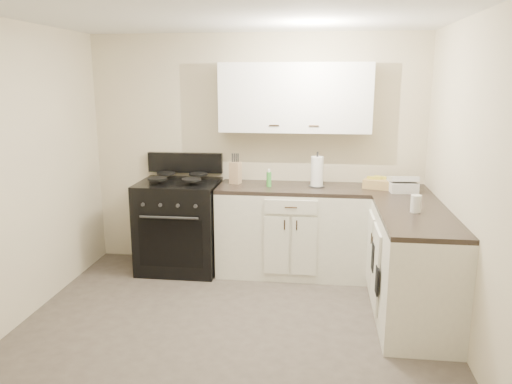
# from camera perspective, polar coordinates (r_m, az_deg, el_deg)

# --- Properties ---
(floor) EXTENTS (3.60, 3.60, 0.00)m
(floor) POSITION_cam_1_polar(r_m,az_deg,el_deg) (4.15, -3.25, -16.53)
(floor) COLOR #473F38
(floor) RESTS_ON ground
(ceiling) EXTENTS (3.60, 3.60, 0.00)m
(ceiling) POSITION_cam_1_polar(r_m,az_deg,el_deg) (3.64, -3.78, 20.20)
(ceiling) COLOR white
(ceiling) RESTS_ON wall_back
(wall_back) EXTENTS (3.60, 0.00, 3.60)m
(wall_back) POSITION_cam_1_polar(r_m,az_deg,el_deg) (5.45, -0.03, 4.60)
(wall_back) COLOR beige
(wall_back) RESTS_ON ground
(wall_right) EXTENTS (0.00, 3.60, 3.60)m
(wall_right) POSITION_cam_1_polar(r_m,az_deg,el_deg) (3.81, 24.20, -0.16)
(wall_right) COLOR beige
(wall_right) RESTS_ON ground
(wall_left) EXTENTS (0.00, 3.60, 3.60)m
(wall_left) POSITION_cam_1_polar(r_m,az_deg,el_deg) (4.40, -27.24, 1.16)
(wall_left) COLOR beige
(wall_left) RESTS_ON ground
(wall_front) EXTENTS (3.60, 0.00, 3.60)m
(wall_front) POSITION_cam_1_polar(r_m,az_deg,el_deg) (2.03, -12.93, -10.17)
(wall_front) COLOR beige
(wall_front) RESTS_ON ground
(base_cabinets_back) EXTENTS (1.55, 0.60, 0.90)m
(base_cabinets_back) POSITION_cam_1_polar(r_m,az_deg,el_deg) (5.30, 4.15, -4.56)
(base_cabinets_back) COLOR beige
(base_cabinets_back) RESTS_ON floor
(base_cabinets_right) EXTENTS (0.60, 1.90, 0.90)m
(base_cabinets_right) POSITION_cam_1_polar(r_m,az_deg,el_deg) (4.75, 16.88, -7.19)
(base_cabinets_right) COLOR beige
(base_cabinets_right) RESTS_ON floor
(countertop_back) EXTENTS (1.55, 0.60, 0.04)m
(countertop_back) POSITION_cam_1_polar(r_m,az_deg,el_deg) (5.18, 4.23, 0.41)
(countertop_back) COLOR black
(countertop_back) RESTS_ON base_cabinets_back
(countertop_right) EXTENTS (0.60, 1.90, 0.04)m
(countertop_right) POSITION_cam_1_polar(r_m,az_deg,el_deg) (4.61, 17.26, -1.69)
(countertop_right) COLOR black
(countertop_right) RESTS_ON base_cabinets_right
(upper_cabinets) EXTENTS (1.55, 0.30, 0.70)m
(upper_cabinets) POSITION_cam_1_polar(r_m,az_deg,el_deg) (5.21, 4.49, 10.70)
(upper_cabinets) COLOR white
(upper_cabinets) RESTS_ON wall_back
(stove) EXTENTS (0.84, 0.71, 1.01)m
(stove) POSITION_cam_1_polar(r_m,az_deg,el_deg) (5.46, -8.67, -4.03)
(stove) COLOR black
(stove) RESTS_ON floor
(knife_block) EXTENTS (0.13, 0.12, 0.23)m
(knife_block) POSITION_cam_1_polar(r_m,az_deg,el_deg) (5.29, -2.37, 2.21)
(knife_block) COLOR tan
(knife_block) RESTS_ON countertop_back
(paper_towel) EXTENTS (0.14, 0.14, 0.31)m
(paper_towel) POSITION_cam_1_polar(r_m,az_deg,el_deg) (5.17, 6.99, 2.31)
(paper_towel) COLOR white
(paper_towel) RESTS_ON countertop_back
(soap_bottle) EXTENTS (0.07, 0.07, 0.15)m
(soap_bottle) POSITION_cam_1_polar(r_m,az_deg,el_deg) (5.14, 1.49, 1.46)
(soap_bottle) COLOR green
(soap_bottle) RESTS_ON countertop_back
(wicker_basket) EXTENTS (0.32, 0.26, 0.09)m
(wicker_basket) POSITION_cam_1_polar(r_m,az_deg,el_deg) (5.22, 13.75, 0.92)
(wicker_basket) COLOR tan
(wicker_basket) RESTS_ON countertop_right
(countertop_grill) EXTENTS (0.29, 0.27, 0.10)m
(countertop_grill) POSITION_cam_1_polar(r_m,az_deg,el_deg) (5.14, 16.38, 0.61)
(countertop_grill) COLOR silver
(countertop_grill) RESTS_ON countertop_right
(glass_jar) EXTENTS (0.11, 0.11, 0.15)m
(glass_jar) POSITION_cam_1_polar(r_m,az_deg,el_deg) (4.37, 17.79, -1.28)
(glass_jar) COLOR silver
(glass_jar) RESTS_ON countertop_right
(oven_mitt_near) EXTENTS (0.02, 0.13, 0.23)m
(oven_mitt_near) POSITION_cam_1_polar(r_m,az_deg,el_deg) (4.22, 13.67, -9.83)
(oven_mitt_near) COLOR black
(oven_mitt_near) RESTS_ON base_cabinets_right
(oven_mitt_far) EXTENTS (0.02, 0.14, 0.24)m
(oven_mitt_far) POSITION_cam_1_polar(r_m,az_deg,el_deg) (4.51, 13.26, -7.26)
(oven_mitt_far) COLOR black
(oven_mitt_far) RESTS_ON base_cabinets_right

